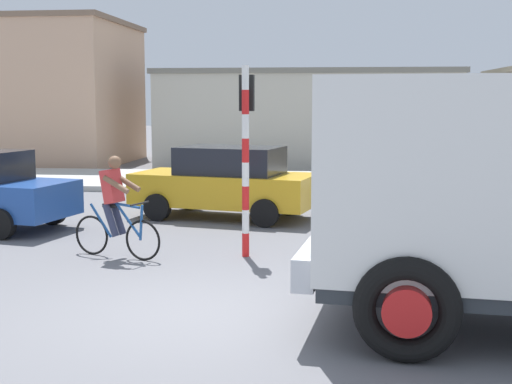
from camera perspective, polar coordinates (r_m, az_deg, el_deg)
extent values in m
plane|color=slate|center=(9.18, -5.18, -9.44)|extent=(120.00, 120.00, 0.00)
cube|color=#ADADA8|center=(22.42, 1.88, 0.85)|extent=(80.00, 5.00, 0.16)
cube|color=silver|center=(8.72, 4.94, -4.90)|extent=(0.51, 2.39, 0.36)
cube|color=black|center=(8.50, 6.06, 4.94)|extent=(0.36, 2.12, 0.70)
torus|color=black|center=(7.46, 11.90, -9.16)|extent=(1.12, 0.36, 1.10)
cylinder|color=red|center=(7.46, 11.90, -9.16)|extent=(0.53, 0.35, 0.50)
torus|color=black|center=(9.94, 12.23, -4.98)|extent=(1.12, 0.36, 1.10)
cylinder|color=red|center=(9.94, 12.23, -4.98)|extent=(0.53, 0.35, 0.50)
torus|color=black|center=(11.97, -8.98, -3.82)|extent=(0.66, 0.26, 0.68)
torus|color=black|center=(12.59, -12.92, -3.36)|extent=(0.66, 0.26, 0.68)
cylinder|color=#1E4C8C|center=(12.07, -10.39, -1.03)|extent=(0.58, 0.24, 0.09)
cylinder|color=#1E4C8C|center=(12.08, -10.14, -2.20)|extent=(0.49, 0.21, 0.57)
cylinder|color=#1E4C8C|center=(12.42, -12.23, -2.22)|extent=(0.43, 0.19, 0.57)
cylinder|color=#1E4C8C|center=(11.93, -9.11, -2.42)|extent=(0.10, 0.07, 0.59)
cylinder|color=black|center=(11.90, -9.24, -0.91)|extent=(0.19, 0.48, 0.03)
cube|color=black|center=(12.25, -11.52, -1.05)|extent=(0.27, 0.19, 0.06)
cube|color=#D13838|center=(12.18, -11.37, 0.47)|extent=(0.38, 0.40, 0.59)
sphere|color=brown|center=(12.10, -11.15, 2.33)|extent=(0.22, 0.22, 0.22)
cylinder|color=#2D334C|center=(12.32, -10.91, -2.07)|extent=(0.33, 0.21, 0.57)
cylinder|color=brown|center=(12.18, -10.17, 0.74)|extent=(0.49, 0.25, 0.29)
cylinder|color=#2D334C|center=(12.16, -11.47, -2.21)|extent=(0.33, 0.21, 0.57)
cylinder|color=brown|center=(11.93, -11.07, 0.57)|extent=(0.49, 0.25, 0.29)
cylinder|color=red|center=(12.17, -0.83, -4.21)|extent=(0.12, 0.12, 0.40)
cylinder|color=white|center=(12.10, -0.83, -2.35)|extent=(0.12, 0.12, 0.40)
cylinder|color=red|center=(12.04, -0.83, -0.48)|extent=(0.12, 0.12, 0.40)
cylinder|color=white|center=(11.99, -0.84, 1.42)|extent=(0.12, 0.12, 0.40)
cylinder|color=red|center=(11.95, -0.84, 3.32)|extent=(0.12, 0.12, 0.40)
cylinder|color=white|center=(11.93, -0.84, 5.24)|extent=(0.12, 0.12, 0.40)
cylinder|color=red|center=(11.92, -0.85, 7.16)|extent=(0.12, 0.12, 0.40)
cylinder|color=white|center=(11.92, -0.85, 9.08)|extent=(0.12, 0.12, 0.40)
cube|color=black|center=(12.10, -0.74, 7.88)|extent=(0.24, 0.20, 0.60)
sphere|color=orange|center=(12.22, -0.67, 7.87)|extent=(0.14, 0.14, 0.14)
cylinder|color=black|center=(15.77, -15.85, -1.44)|extent=(0.62, 0.30, 0.60)
cylinder|color=black|center=(14.41, -19.63, -2.41)|extent=(0.62, 0.30, 0.60)
cube|color=gold|center=(16.01, -2.54, 0.24)|extent=(4.27, 2.53, 0.70)
cube|color=black|center=(15.89, -2.05, 2.54)|extent=(2.46, 1.89, 0.60)
cylinder|color=black|center=(15.80, -7.86, -1.21)|extent=(0.62, 0.31, 0.60)
cylinder|color=black|center=(17.31, -5.31, -0.41)|extent=(0.62, 0.31, 0.60)
cylinder|color=black|center=(14.85, 0.71, -1.69)|extent=(0.62, 0.31, 0.60)
cylinder|color=black|center=(16.45, 2.58, -0.80)|extent=(0.62, 0.31, 0.60)
cylinder|color=#2D334C|center=(16.46, 5.89, -0.39)|extent=(0.22, 0.22, 0.85)
cube|color=gold|center=(16.38, 5.92, 2.06)|extent=(0.34, 0.22, 0.56)
sphere|color=tan|center=(16.34, 5.94, 3.42)|extent=(0.20, 0.20, 0.20)
cube|color=tan|center=(31.69, -19.56, 7.26)|extent=(10.34, 6.78, 5.57)
cube|color=#B2AD9E|center=(30.14, 4.17, 5.79)|extent=(11.53, 7.15, 3.58)
cube|color=slate|center=(30.15, 4.21, 9.38)|extent=(11.76, 7.29, 0.20)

